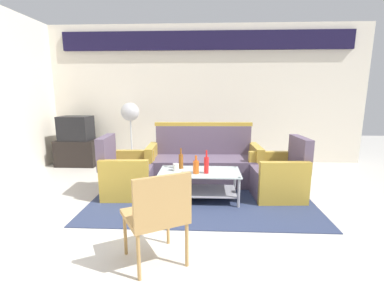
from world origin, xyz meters
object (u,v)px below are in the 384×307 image
object	(u,v)px
armchair_right	(279,177)
bottle_brown	(181,161)
bottle_orange	(196,167)
armchair_left	(127,175)
bottle_red	(206,165)
television	(76,128)
coffee_table	(199,181)
cup	(176,167)
couch	(204,164)
pedestal_fan	(130,116)
wicker_chair	(158,212)
tv_stand	(78,153)

from	to	relation	value
armchair_right	bottle_brown	distance (m)	1.41
bottle_orange	armchair_left	bearing A→B (deg)	164.60
bottle_red	television	xyz separation A→B (m)	(-2.62, 1.91, 0.23)
coffee_table	cup	world-z (taller)	cup
armchair_left	couch	bearing A→B (deg)	115.81
armchair_left	bottle_orange	size ratio (longest dim) A/B	3.50
pedestal_fan	bottle_brown	bearing A→B (deg)	-56.16
bottle_brown	television	world-z (taller)	television
wicker_chair	armchair_left	bearing A→B (deg)	83.57
coffee_table	television	xyz separation A→B (m)	(-2.53, 1.82, 0.49)
armchair_right	television	size ratio (longest dim) A/B	1.37
bottle_red	wicker_chair	distance (m)	1.52
couch	bottle_brown	bearing A→B (deg)	62.08
armchair_left	armchair_right	bearing A→B (deg)	87.11
armchair_right	pedestal_fan	size ratio (longest dim) A/B	0.67
bottle_brown	wicker_chair	world-z (taller)	wicker_chair
armchair_left	coffee_table	size ratio (longest dim) A/B	0.77
armchair_left	pedestal_fan	bearing A→B (deg)	-171.14
tv_stand	television	size ratio (longest dim) A/B	1.29
cup	television	xyz separation A→B (m)	(-2.20, 1.81, 0.30)
armchair_right	cup	size ratio (longest dim) A/B	8.50
wicker_chair	coffee_table	bearing A→B (deg)	48.71
armchair_right	television	xyz separation A→B (m)	(-3.65, 1.63, 0.47)
bottle_red	bottle_brown	xyz separation A→B (m)	(-0.36, 0.23, -0.01)
bottle_red	pedestal_fan	xyz separation A→B (m)	(-1.52, 1.96, 0.49)
armchair_left	bottle_red	bearing A→B (deg)	73.82
coffee_table	bottle_brown	bearing A→B (deg)	151.74
bottle_brown	cup	size ratio (longest dim) A/B	2.90
bottle_orange	bottle_brown	distance (m)	0.33
bottle_red	bottle_brown	bearing A→B (deg)	147.54
bottle_orange	television	world-z (taller)	television
armchair_right	wicker_chair	xyz separation A→B (m)	(-1.44, -1.74, 0.21)
armchair_left	wicker_chair	size ratio (longest dim) A/B	1.01
cup	armchair_left	bearing A→B (deg)	167.45
couch	armchair_right	world-z (taller)	couch
coffee_table	bottle_red	distance (m)	0.29
coffee_table	pedestal_fan	distance (m)	2.47
armchair_right	armchair_left	bearing A→B (deg)	86.58
bottle_orange	cup	distance (m)	0.31
couch	armchair_right	bearing A→B (deg)	148.53
tv_stand	wicker_chair	world-z (taller)	wicker_chair
bottle_orange	television	distance (m)	3.15
bottle_red	pedestal_fan	world-z (taller)	pedestal_fan
armchair_left	wicker_chair	xyz separation A→B (m)	(0.75, -1.73, 0.21)
bottle_brown	pedestal_fan	bearing A→B (deg)	123.84
cup	wicker_chair	size ratio (longest dim) A/B	0.12
bottle_brown	cup	world-z (taller)	bottle_brown
couch	cup	xyz separation A→B (m)	(-0.37, -0.78, 0.14)
pedestal_fan	wicker_chair	size ratio (longest dim) A/B	1.51
armchair_left	armchair_right	world-z (taller)	same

